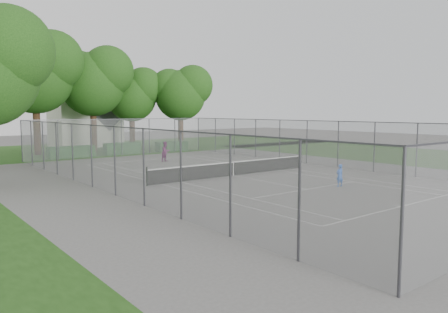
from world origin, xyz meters
TOP-DOWN VIEW (x-y plane):
  - ground at (0.00, 0.00)m, footprint 120.00×120.00m
  - grass_far at (0.00, 26.00)m, footprint 60.00×20.00m
  - grass_right at (22.00, 0.00)m, footprint 16.00×40.00m
  - court_markings at (0.00, 0.00)m, footprint 11.03×23.83m
  - tennis_net at (0.00, 0.00)m, footprint 12.87×0.10m
  - perimeter_fence at (0.00, 0.00)m, footprint 18.08×34.08m
  - tree_far_left at (-6.17, 22.35)m, footprint 8.32×7.60m
  - tree_far_midleft at (-0.31, 22.85)m, footprint 7.71×7.04m
  - tree_far_midright at (4.42, 23.43)m, footprint 6.38×5.82m
  - tree_far_right at (9.13, 20.56)m, footprint 6.60×6.03m
  - hedge_left at (-4.53, 18.07)m, footprint 4.13×1.24m
  - hedge_mid at (0.53, 18.09)m, footprint 3.59×1.03m
  - hedge_right at (6.16, 17.96)m, footprint 3.39×1.24m
  - house at (1.25, 29.70)m, footprint 7.43×5.76m
  - girl_player at (2.17, -6.89)m, footprint 0.51×0.38m
  - woman_player at (0.60, 9.75)m, footprint 0.98×0.86m

SIDE VIEW (x-z plane):
  - ground at x=0.00m, z-range 0.00..0.00m
  - grass_far at x=0.00m, z-range 0.00..0.00m
  - grass_right at x=22.00m, z-range 0.00..0.00m
  - court_markings at x=0.00m, z-range 0.00..0.01m
  - hedge_right at x=6.16m, z-range 0.00..1.02m
  - tennis_net at x=0.00m, z-range -0.04..1.06m
  - hedge_left at x=-4.53m, z-range 0.00..1.03m
  - hedge_mid at x=0.53m, z-range 0.00..1.13m
  - girl_player at x=2.17m, z-range 0.00..1.27m
  - woman_player at x=0.60m, z-range 0.00..1.71m
  - perimeter_fence at x=0.00m, z-range 0.05..3.57m
  - house at x=1.25m, z-range -0.90..8.35m
  - tree_far_midright at x=4.42m, z-range 1.71..10.88m
  - tree_far_right at x=9.13m, z-range 1.77..11.26m
  - tree_far_midleft at x=-0.31m, z-range 2.07..13.16m
  - tree_far_left at x=-6.17m, z-range 2.24..14.20m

